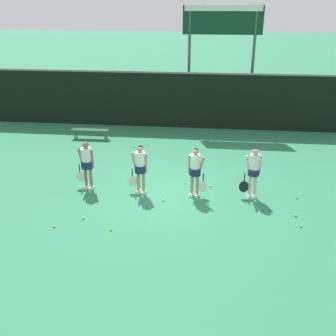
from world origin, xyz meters
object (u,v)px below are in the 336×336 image
object	(u,v)px
bench_courtside	(90,131)
player_2	(195,169)
player_1	(140,166)
player_3	(254,168)
scoreboard	(222,33)
tennis_ball_7	(83,218)
tennis_ball_0	(297,197)
player_0	(87,161)
tennis_ball_4	(54,226)
tennis_ball_3	(186,183)
tennis_ball_6	(111,230)
tennis_ball_8	(301,226)
tennis_ball_5	(211,186)
tennis_ball_1	(197,200)
tennis_ball_9	(296,215)
tennis_ball_2	(163,201)

from	to	relation	value
bench_courtside	player_2	xyz separation A→B (m)	(4.96, -5.12, 0.58)
player_1	player_3	bearing A→B (deg)	11.76
scoreboard	tennis_ball_7	distance (m)	11.54
bench_courtside	tennis_ball_0	xyz separation A→B (m)	(8.19, -4.93, -0.33)
bench_courtside	player_2	world-z (taller)	player_2
bench_courtside	player_0	world-z (taller)	player_0
tennis_ball_4	player_3	bearing A→B (deg)	23.95
player_2	tennis_ball_3	world-z (taller)	player_2
scoreboard	tennis_ball_3	xyz separation A→B (m)	(-1.11, -7.32, -4.33)
tennis_ball_6	tennis_ball_7	world-z (taller)	same
tennis_ball_7	tennis_ball_8	distance (m)	6.12
player_1	tennis_ball_4	xyz separation A→B (m)	(-2.01, -2.36, -0.93)
tennis_ball_0	tennis_ball_6	xyz separation A→B (m)	(-5.40, -2.52, -0.00)
tennis_ball_4	tennis_ball_5	xyz separation A→B (m)	(4.26, 3.06, -0.00)
scoreboard	bench_courtside	bearing A→B (deg)	-152.06
tennis_ball_1	tennis_ball_6	bearing A→B (deg)	-139.13
player_2	tennis_ball_1	xyz separation A→B (m)	(0.10, -0.37, -0.91)
player_0	tennis_ball_3	size ratio (longest dim) A/B	25.56
player_3	tennis_ball_4	world-z (taller)	player_3
player_3	tennis_ball_1	size ratio (longest dim) A/B	25.73
player_3	tennis_ball_3	distance (m)	2.46
player_0	tennis_ball_6	xyz separation A→B (m)	(1.37, -2.49, -0.93)
tennis_ball_0	tennis_ball_7	distance (m)	6.64
tennis_ball_6	tennis_ball_8	bearing A→B (deg)	8.35
tennis_ball_1	tennis_ball_4	distance (m)	4.34
tennis_ball_0	tennis_ball_9	size ratio (longest dim) A/B	0.94
scoreboard	tennis_ball_8	world-z (taller)	scoreboard
tennis_ball_3	tennis_ball_6	size ratio (longest dim) A/B	0.97
tennis_ball_1	tennis_ball_3	world-z (taller)	tennis_ball_1
tennis_ball_5	tennis_ball_9	size ratio (longest dim) A/B	0.91
tennis_ball_4	tennis_ball_6	distance (m)	1.60
tennis_ball_0	tennis_ball_8	distance (m)	1.78
tennis_ball_6	player_2	bearing A→B (deg)	47.15
tennis_ball_2	tennis_ball_3	size ratio (longest dim) A/B	1.05
player_0	tennis_ball_1	bearing A→B (deg)	3.54
player_0	tennis_ball_8	size ratio (longest dim) A/B	25.18
player_1	tennis_ball_5	bearing A→B (deg)	27.22
player_1	player_2	bearing A→B (deg)	9.59
player_2	scoreboard	bearing A→B (deg)	95.30
tennis_ball_1	tennis_ball_2	xyz separation A→B (m)	(-1.05, -0.14, 0.00)
player_1	tennis_ball_3	world-z (taller)	player_1
player_2	tennis_ball_7	bearing A→B (deg)	-138.80
player_0	tennis_ball_3	xyz separation A→B (m)	(3.18, 0.68, -0.93)
tennis_ball_8	tennis_ball_9	distance (m)	0.60
player_0	tennis_ball_5	bearing A→B (deg)	19.60
scoreboard	tennis_ball_7	size ratio (longest dim) A/B	83.73
tennis_ball_0	tennis_ball_4	world-z (taller)	same
bench_courtside	tennis_ball_1	bearing A→B (deg)	-48.03
scoreboard	tennis_ball_4	xyz separation A→B (m)	(-4.52, -10.50, -4.33)
tennis_ball_4	player_0	bearing A→B (deg)	84.77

